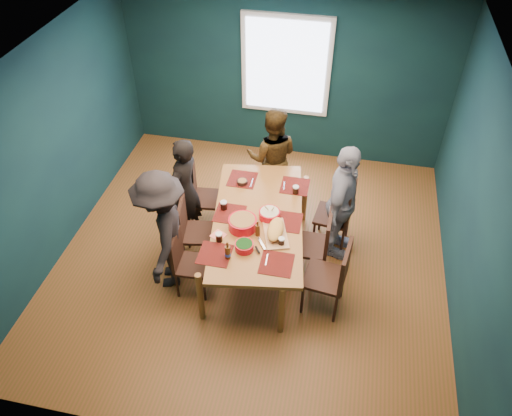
# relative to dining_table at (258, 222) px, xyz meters

# --- Properties ---
(room) EXTENTS (5.01, 5.01, 2.71)m
(room) POSITION_rel_dining_table_xyz_m (-0.10, 0.38, 0.64)
(room) COLOR brown
(room) RESTS_ON ground
(dining_table) EXTENTS (1.37, 2.26, 0.81)m
(dining_table) POSITION_rel_dining_table_xyz_m (0.00, 0.00, 0.00)
(dining_table) COLOR brown
(dining_table) RESTS_ON floor
(chair_left_far) EXTENTS (0.46, 0.46, 0.93)m
(chair_left_far) POSITION_rel_dining_table_xyz_m (-0.93, 0.61, -0.19)
(chair_left_far) COLOR black
(chair_left_far) RESTS_ON floor
(chair_left_mid) EXTENTS (0.49, 0.49, 0.94)m
(chair_left_mid) POSITION_rel_dining_table_xyz_m (-0.84, -0.07, -0.19)
(chair_left_mid) COLOR black
(chair_left_mid) RESTS_ON floor
(chair_left_near) EXTENTS (0.41, 0.41, 0.87)m
(chair_left_near) POSITION_rel_dining_table_xyz_m (-0.76, -0.57, -0.23)
(chair_left_near) COLOR black
(chair_left_near) RESTS_ON floor
(chair_right_far) EXTENTS (0.50, 0.50, 0.99)m
(chair_right_far) POSITION_rel_dining_table_xyz_m (0.98, 0.57, -0.15)
(chair_right_far) COLOR black
(chair_right_far) RESTS_ON floor
(chair_right_mid) EXTENTS (0.45, 0.45, 0.98)m
(chair_right_mid) POSITION_rel_dining_table_xyz_m (0.75, -0.01, -0.16)
(chair_right_mid) COLOR black
(chair_right_mid) RESTS_ON floor
(chair_right_near) EXTENTS (0.52, 0.52, 1.02)m
(chair_right_near) POSITION_rel_dining_table_xyz_m (0.98, -0.52, -0.14)
(chair_right_near) COLOR black
(chair_right_near) RESTS_ON floor
(person_far_left) EXTENTS (0.51, 0.64, 1.53)m
(person_far_left) POSITION_rel_dining_table_xyz_m (-1.05, 0.36, 0.04)
(person_far_left) COLOR black
(person_far_left) RESTS_ON floor
(person_back) EXTENTS (0.80, 0.65, 1.53)m
(person_back) POSITION_rel_dining_table_xyz_m (-0.06, 1.32, 0.03)
(person_back) COLOR black
(person_back) RESTS_ON floor
(person_right) EXTENTS (0.57, 1.03, 1.66)m
(person_right) POSITION_rel_dining_table_xyz_m (0.98, 0.44, 0.10)
(person_right) COLOR white
(person_right) RESTS_ON floor
(person_near_left) EXTENTS (0.83, 1.17, 1.65)m
(person_near_left) POSITION_rel_dining_table_xyz_m (-1.03, -0.48, 0.09)
(person_near_left) COLOR black
(person_near_left) RESTS_ON floor
(bowl_salad) EXTENTS (0.34, 0.34, 0.14)m
(bowl_salad) POSITION_rel_dining_table_xyz_m (-0.14, -0.21, 0.15)
(bowl_salad) COLOR red
(bowl_salad) RESTS_ON dining_table
(bowl_dumpling) EXTENTS (0.26, 0.26, 0.24)m
(bowl_dumpling) POSITION_rel_dining_table_xyz_m (0.14, 0.03, 0.13)
(bowl_dumpling) COLOR red
(bowl_dumpling) RESTS_ON dining_table
(bowl_herbs) EXTENTS (0.21, 0.21, 0.09)m
(bowl_herbs) POSITION_rel_dining_table_xyz_m (-0.05, -0.55, 0.13)
(bowl_herbs) COLOR red
(bowl_herbs) RESTS_ON dining_table
(cutting_board) EXTENTS (0.40, 0.65, 0.14)m
(cutting_board) POSITION_rel_dining_table_xyz_m (0.26, -0.24, 0.14)
(cutting_board) COLOR tan
(cutting_board) RESTS_ON dining_table
(small_bowl) EXTENTS (0.14, 0.14, 0.06)m
(small_bowl) POSITION_rel_dining_table_xyz_m (-0.33, 0.60, 0.11)
(small_bowl) COLOR black
(small_bowl) RESTS_ON dining_table
(beer_bottle_a) EXTENTS (0.07, 0.07, 0.25)m
(beer_bottle_a) POSITION_rel_dining_table_xyz_m (-0.19, -0.71, 0.17)
(beer_bottle_a) COLOR #48260C
(beer_bottle_a) RESTS_ON dining_table
(beer_bottle_b) EXTENTS (0.06, 0.06, 0.22)m
(beer_bottle_b) POSITION_rel_dining_table_xyz_m (0.06, -0.29, 0.16)
(beer_bottle_b) COLOR #48260C
(beer_bottle_b) RESTS_ON dining_table
(cola_glass_a) EXTENTS (0.08, 0.08, 0.11)m
(cola_glass_a) POSITION_rel_dining_table_xyz_m (-0.36, -0.47, 0.14)
(cola_glass_a) COLOR black
(cola_glass_a) RESTS_ON dining_table
(cola_glass_b) EXTENTS (0.08, 0.08, 0.10)m
(cola_glass_b) POSITION_rel_dining_table_xyz_m (0.35, -0.39, 0.13)
(cola_glass_b) COLOR black
(cola_glass_b) RESTS_ON dining_table
(cola_glass_c) EXTENTS (0.08, 0.08, 0.11)m
(cola_glass_c) POSITION_rel_dining_table_xyz_m (0.38, 0.55, 0.14)
(cola_glass_c) COLOR black
(cola_glass_c) RESTS_ON dining_table
(cola_glass_d) EXTENTS (0.08, 0.08, 0.12)m
(cola_glass_d) POSITION_rel_dining_table_xyz_m (-0.44, 0.07, 0.14)
(cola_glass_d) COLOR black
(cola_glass_d) RESTS_ON dining_table
(napkin_a) EXTENTS (0.21, 0.21, 0.00)m
(napkin_a) POSITION_rel_dining_table_xyz_m (0.32, -0.00, 0.08)
(napkin_a) COLOR #F87368
(napkin_a) RESTS_ON dining_table
(napkin_b) EXTENTS (0.20, 0.20, 0.00)m
(napkin_b) POSITION_rel_dining_table_xyz_m (-0.39, -0.39, 0.08)
(napkin_b) COLOR #F87368
(napkin_b) RESTS_ON dining_table
(napkin_c) EXTENTS (0.20, 0.20, 0.00)m
(napkin_c) POSITION_rel_dining_table_xyz_m (0.38, -0.65, 0.08)
(napkin_c) COLOR #F87368
(napkin_c) RESTS_ON dining_table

